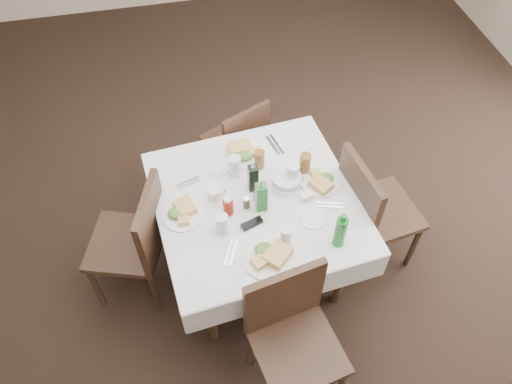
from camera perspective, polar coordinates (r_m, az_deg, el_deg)
ground_plane at (r=3.78m, az=0.39°, el=-5.65°), size 7.00×7.00×0.00m
room_shell at (r=2.53m, az=0.61°, el=16.19°), size 6.04×7.04×2.80m
dining_table at (r=3.11m, az=0.02°, el=-1.91°), size 1.32×1.32×0.76m
chair_north at (r=3.78m, az=-1.89°, el=5.91°), size 0.52×0.52×0.84m
chair_south at (r=2.85m, az=4.03°, el=-15.38°), size 0.53×0.53×0.97m
chair_east at (r=3.33m, az=12.85°, el=-1.77°), size 0.53×0.53×0.99m
chair_west at (r=3.22m, az=-13.32°, el=-5.11°), size 0.58×0.58×0.97m
meal_north at (r=3.27m, az=-1.35°, el=4.61°), size 0.28×0.28×0.06m
meal_south at (r=2.78m, az=1.59°, el=-7.34°), size 0.29×0.29×0.06m
meal_east at (r=3.13m, az=7.46°, el=1.17°), size 0.25×0.25×0.05m
meal_west at (r=2.99m, az=-8.42°, el=-2.33°), size 0.25×0.25×0.05m
side_plate_a at (r=3.21m, az=-4.32°, el=2.86°), size 0.16×0.16×0.01m
side_plate_b at (r=2.97m, az=6.51°, el=-3.07°), size 0.16×0.16×0.01m
water_n at (r=3.12m, az=-2.43°, el=2.97°), size 0.08×0.08×0.15m
water_s at (r=2.82m, az=3.44°, el=-4.98°), size 0.06×0.06×0.12m
water_e at (r=3.08m, az=4.20°, el=2.08°), size 0.08×0.08×0.15m
water_w at (r=2.86m, az=-3.89°, el=-3.67°), size 0.07×0.07×0.14m
iced_tea_a at (r=3.16m, az=0.39°, el=3.71°), size 0.07×0.07×0.14m
iced_tea_b at (r=3.15m, az=5.62°, el=3.26°), size 0.07×0.07×0.15m
bread_basket at (r=3.10m, az=3.51°, el=1.36°), size 0.21×0.21×0.07m
oil_cruet_dark at (r=3.02m, az=-0.34°, el=1.70°), size 0.06×0.06×0.24m
oil_cruet_green at (r=2.92m, az=0.60°, el=-0.46°), size 0.06×0.06×0.26m
ketchup_bottle at (r=2.94m, az=-3.21°, el=-1.63°), size 0.06×0.06×0.14m
salt_shaker at (r=3.01m, az=-0.10°, el=-0.37°), size 0.03×0.03×0.08m
pepper_shaker at (r=2.98m, az=-1.10°, el=-1.21°), size 0.04×0.04×0.09m
coffee_mug at (r=3.02m, az=-4.76°, el=-0.35°), size 0.14×0.13×0.09m
sunglasses at (r=2.92m, az=-0.49°, el=-3.62°), size 0.14×0.08×0.03m
green_bottle at (r=2.80m, az=9.62°, el=-4.45°), size 0.07×0.07×0.26m
sugar_caddy at (r=3.05m, az=5.81°, el=-0.48°), size 0.09×0.06×0.04m
cutlery_n at (r=3.35m, az=2.16°, el=5.39°), size 0.09×0.20×0.01m
cutlery_s at (r=2.82m, az=-2.90°, el=-6.95°), size 0.11×0.18×0.01m
cutlery_e at (r=3.05m, az=8.50°, el=-1.48°), size 0.18×0.09×0.01m
cutlery_w at (r=3.15m, az=-7.79°, el=1.00°), size 0.17×0.09×0.01m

